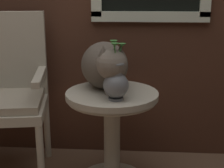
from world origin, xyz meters
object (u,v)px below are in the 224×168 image
at_px(wicker_chair, 3,88).
at_px(cat, 105,65).
at_px(pewter_vase_with_ivy, 116,82).
at_px(wicker_side_table, 112,122).

distance_m(wicker_chair, cat, 0.70).
distance_m(wicker_chair, pewter_vase_with_ivy, 0.81).
bearing_deg(cat, pewter_vase_with_ivy, -69.90).
height_order(cat, pewter_vase_with_ivy, pewter_vase_with_ivy).
xyz_separation_m(wicker_side_table, pewter_vase_with_ivy, (0.03, -0.14, 0.30)).
bearing_deg(cat, wicker_side_table, -56.65).
bearing_deg(wicker_chair, wicker_side_table, -11.20).
bearing_deg(wicker_chair, cat, -6.34).
relative_size(cat, pewter_vase_with_ivy, 2.00).
relative_size(wicker_side_table, wicker_chair, 0.58).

